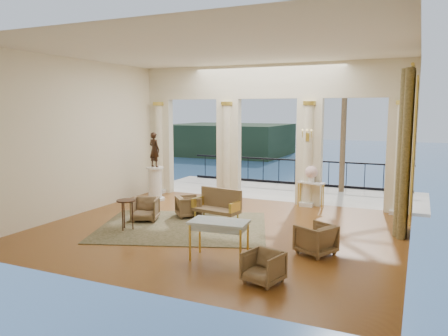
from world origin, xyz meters
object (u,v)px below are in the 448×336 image
at_px(armchair_a, 145,208).
at_px(game_table, 219,225).
at_px(statue, 154,150).
at_px(armchair_b, 263,266).
at_px(side_table, 126,204).
at_px(armchair_d, 189,205).
at_px(pedestal, 155,184).
at_px(armchair_c, 316,238).
at_px(settee, 218,205).
at_px(console_table, 311,186).

relative_size(armchair_a, game_table, 0.58).
height_order(game_table, statue, statue).
bearing_deg(armchair_b, side_table, 172.64).
height_order(armchair_d, pedestal, pedestal).
height_order(statue, side_table, statue).
relative_size(armchair_a, side_table, 0.91).
height_order(armchair_c, side_table, side_table).
distance_m(armchair_d, pedestal, 2.67).
relative_size(armchair_c, game_table, 0.58).
height_order(settee, console_table, settee).
bearing_deg(statue, armchair_c, 164.83).
bearing_deg(console_table, side_table, -110.26).
height_order(armchair_d, settee, settee).
bearing_deg(armchair_d, settee, -132.08).
bearing_deg(armchair_d, game_table, 176.09).
distance_m(armchair_b, armchair_c, 1.99).
xyz_separation_m(armchair_b, armchair_d, (-3.53, 3.66, 0.02)).
bearing_deg(armchair_b, armchair_d, 149.28).
relative_size(armchair_b, side_table, 0.81).
bearing_deg(statue, pedestal, -77.04).
xyz_separation_m(armchair_a, armchair_c, (4.91, -0.86, 0.00)).
bearing_deg(side_table, armchair_b, -22.71).
bearing_deg(armchair_d, console_table, -89.74).
xyz_separation_m(armchair_b, settee, (-2.60, 3.67, 0.12)).
height_order(armchair_a, game_table, game_table).
distance_m(armchair_d, game_table, 3.69).
distance_m(settee, statue, 3.68).
xyz_separation_m(pedestal, side_table, (1.37, -3.43, 0.13)).
distance_m(armchair_c, side_table, 4.82).
height_order(settee, side_table, settee).
bearing_deg(armchair_a, game_table, -53.56).
bearing_deg(game_table, statue, 129.61).
height_order(pedestal, side_table, pedestal).
bearing_deg(pedestal, armchair_d, -36.13).
height_order(armchair_d, console_table, console_table).
distance_m(armchair_b, side_table, 4.68).
distance_m(armchair_a, armchair_c, 4.99).
height_order(armchair_b, console_table, console_table).
distance_m(armchair_b, game_table, 1.53).
height_order(armchair_b, armchair_d, armchair_d).
bearing_deg(armchair_a, armchair_d, 23.30).
bearing_deg(armchair_b, settee, 140.64).
bearing_deg(side_table, statue, 111.83).
relative_size(armchair_c, pedestal, 0.63).
bearing_deg(armchair_c, pedestal, -90.29).
bearing_deg(pedestal, armchair_c, -28.12).
bearing_deg(armchair_c, settee, -91.49).
bearing_deg(armchair_b, armchair_a, 163.05).
bearing_deg(statue, console_table, -154.52).
xyz_separation_m(armchair_b, pedestal, (-5.67, 5.23, 0.23)).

